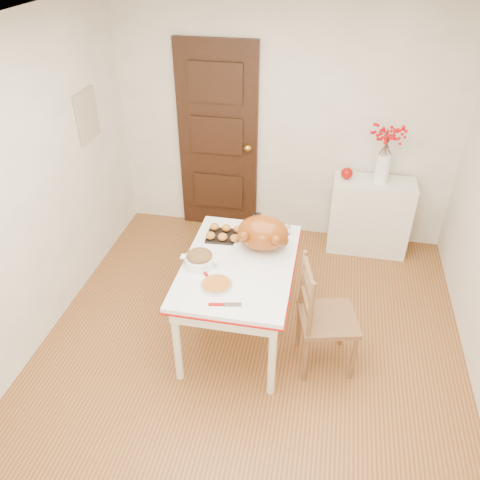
% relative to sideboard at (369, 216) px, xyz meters
% --- Properties ---
extents(floor, '(3.50, 4.00, 0.00)m').
position_rel_sideboard_xyz_m(floor, '(-0.96, -1.78, -0.41)').
color(floor, brown).
rests_on(floor, ground).
extents(ceiling, '(3.50, 4.00, 0.00)m').
position_rel_sideboard_xyz_m(ceiling, '(-0.96, -1.78, 2.09)').
color(ceiling, white).
rests_on(ceiling, ground).
extents(wall_back, '(3.50, 0.00, 2.50)m').
position_rel_sideboard_xyz_m(wall_back, '(-0.96, 0.22, 0.84)').
color(wall_back, '#EFE6CF').
rests_on(wall_back, ground).
extents(wall_left, '(0.00, 4.00, 2.50)m').
position_rel_sideboard_xyz_m(wall_left, '(-2.71, -1.78, 0.84)').
color(wall_left, '#EFE6CF').
rests_on(wall_left, ground).
extents(door_back, '(0.85, 0.06, 2.06)m').
position_rel_sideboard_xyz_m(door_back, '(-1.66, 0.19, 0.62)').
color(door_back, black).
rests_on(door_back, ground).
extents(photo_board, '(0.03, 0.35, 0.45)m').
position_rel_sideboard_xyz_m(photo_board, '(-2.69, -0.58, 1.09)').
color(photo_board, '#CBC08D').
rests_on(photo_board, ground).
extents(sideboard, '(0.81, 0.36, 0.81)m').
position_rel_sideboard_xyz_m(sideboard, '(0.00, 0.00, 0.00)').
color(sideboard, silver).
rests_on(sideboard, floor).
extents(kitchen_table, '(0.88, 1.28, 0.77)m').
position_rel_sideboard_xyz_m(kitchen_table, '(-1.08, -1.54, -0.02)').
color(kitchen_table, white).
rests_on(kitchen_table, floor).
extents(chair_oak, '(0.52, 0.52, 0.97)m').
position_rel_sideboard_xyz_m(chair_oak, '(-0.36, -1.71, 0.08)').
color(chair_oak, brown).
rests_on(chair_oak, floor).
extents(berry_vase, '(0.31, 0.31, 0.60)m').
position_rel_sideboard_xyz_m(berry_vase, '(0.04, 0.00, 0.71)').
color(berry_vase, white).
rests_on(berry_vase, sideboard).
extents(apple, '(0.12, 0.12, 0.12)m').
position_rel_sideboard_xyz_m(apple, '(-0.29, 0.00, 0.46)').
color(apple, '#9E0A05').
rests_on(apple, sideboard).
extents(turkey_platter, '(0.51, 0.42, 0.30)m').
position_rel_sideboard_xyz_m(turkey_platter, '(-0.93, -1.34, 0.51)').
color(turkey_platter, '#7A2705').
rests_on(turkey_platter, kitchen_table).
extents(pumpkin_pie, '(0.29, 0.29, 0.05)m').
position_rel_sideboard_xyz_m(pumpkin_pie, '(-1.18, -1.86, 0.38)').
color(pumpkin_pie, '#B35B1C').
rests_on(pumpkin_pie, kitchen_table).
extents(stuffing_dish, '(0.31, 0.26, 0.12)m').
position_rel_sideboard_xyz_m(stuffing_dish, '(-1.38, -1.62, 0.42)').
color(stuffing_dish, brown).
rests_on(stuffing_dish, kitchen_table).
extents(rolls_tray, '(0.31, 0.25, 0.08)m').
position_rel_sideboard_xyz_m(rolls_tray, '(-1.27, -1.21, 0.40)').
color(rolls_tray, '#C37126').
rests_on(rolls_tray, kitchen_table).
extents(pie_server, '(0.24, 0.11, 0.01)m').
position_rel_sideboard_xyz_m(pie_server, '(-1.08, -2.04, 0.37)').
color(pie_server, silver).
rests_on(pie_server, kitchen_table).
extents(carving_knife, '(0.23, 0.24, 0.01)m').
position_rel_sideboard_xyz_m(carving_knife, '(-1.26, -1.78, 0.37)').
color(carving_knife, silver).
rests_on(carving_knife, kitchen_table).
extents(drinking_glass, '(0.09, 0.09, 0.12)m').
position_rel_sideboard_xyz_m(drinking_glass, '(-1.03, -0.99, 0.42)').
color(drinking_glass, white).
rests_on(drinking_glass, kitchen_table).
extents(shaker_pair, '(0.08, 0.04, 0.08)m').
position_rel_sideboard_xyz_m(shaker_pair, '(-0.78, -1.06, 0.40)').
color(shaker_pair, white).
rests_on(shaker_pair, kitchen_table).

